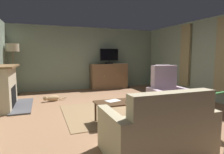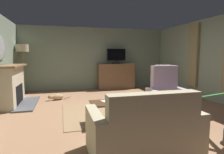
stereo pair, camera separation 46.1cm
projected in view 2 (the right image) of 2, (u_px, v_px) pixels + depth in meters
name	position (u px, v px, depth m)	size (l,w,h in m)	color
ground_plane	(120.00, 111.00, 4.86)	(6.69, 7.59, 0.04)	#936B4C
wall_back	(95.00, 58.00, 8.12)	(6.69, 0.10, 2.57)	gray
wall_right_with_window	(222.00, 60.00, 5.52)	(0.10, 7.59, 2.57)	gray
curtain_panel_far	(194.00, 55.00, 6.52)	(0.10, 0.44, 2.16)	#8E7F56
rug_central	(115.00, 111.00, 4.77)	(2.54, 2.04, 0.01)	#8E704C
fireplace	(13.00, 86.00, 5.35)	(0.85, 1.71, 1.15)	#4C4C51
wall_mirror_oval	(1.00, 47.00, 5.16)	(0.06, 0.94, 0.67)	#B2B7BF
tv_cabinet	(116.00, 77.00, 8.08)	(1.56, 0.52, 1.06)	#4A3523
television	(116.00, 56.00, 7.93)	(0.80, 0.20, 0.63)	black
coffee_table	(112.00, 104.00, 3.94)	(0.87, 0.56, 0.45)	#4C331E
tv_remote	(123.00, 102.00, 3.91)	(0.17, 0.05, 0.02)	black
folded_newspaper	(109.00, 101.00, 4.02)	(0.30, 0.22, 0.01)	silver
sofa_floral	(143.00, 133.00, 2.66)	(1.50, 0.91, 0.96)	tan
armchair_near_window	(169.00, 102.00, 4.31)	(0.92, 0.90, 1.19)	#AD93A3
potted_plant_small_fern_corner	(162.00, 77.00, 7.54)	(0.43, 0.43, 1.02)	beige
cat	(57.00, 97.00, 6.02)	(0.71, 0.27, 0.20)	tan
floor_lamp	(22.00, 51.00, 6.93)	(0.44, 0.44, 1.82)	#4C4233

